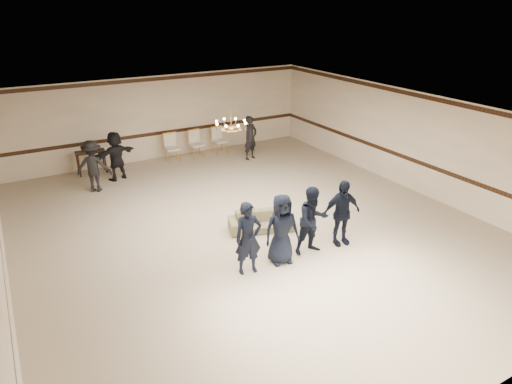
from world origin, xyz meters
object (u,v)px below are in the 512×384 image
boy_d (342,213)px  adult_left (93,166)px  boy_b (282,229)px  banquet_chair_right (219,141)px  banquet_chair_mid (197,144)px  chandelier (231,118)px  settee (261,221)px  banquet_chair_left (172,148)px  adult_mid (116,156)px  adult_right (250,138)px  console_table (91,162)px  boy_c (313,221)px  boy_a (248,238)px

boy_d → adult_left: size_ratio=1.02×
boy_b → banquet_chair_right: 8.58m
boy_b → banquet_chair_mid: size_ratio=1.63×
chandelier → settee: size_ratio=0.54×
boy_d → banquet_chair_left: 8.40m
adult_left → banquet_chair_right: adult_left is taller
settee → banquet_chair_mid: banquet_chair_mid is taller
chandelier → adult_mid: 5.38m
adult_right → console_table: adult_right is taller
boy_c → banquet_chair_mid: (0.42, 8.26, -0.34)m
adult_right → settee: bearing=-134.1°
boy_a → boy_d: same height
settee → adult_mid: bearing=131.1°
boy_d → settee: bearing=140.2°
boy_a → settee: boy_a is taller
boy_a → banquet_chair_left: (1.22, 8.26, -0.34)m
adult_right → boy_c: bearing=-124.9°
boy_d → banquet_chair_right: bearing=96.6°
boy_d → adult_right: bearing=89.8°
adult_mid → banquet_chair_mid: size_ratio=1.60×
adult_left → banquet_chair_left: bearing=-128.7°
adult_mid → banquet_chair_right: adult_mid is taller
chandelier → boy_b: chandelier is taller
chandelier → boy_d: chandelier is taller
adult_left → adult_right: size_ratio=1.00×
adult_right → console_table: bearing=148.5°
chandelier → adult_right: bearing=54.8°
boy_c → console_table: (-3.58, 8.46, -0.45)m
boy_c → boy_d: size_ratio=1.00×
adult_mid → banquet_chair_left: adult_mid is taller
settee → boy_d: bearing=-31.5°
boy_a → console_table: 8.66m
adult_right → banquet_chair_left: bearing=138.6°
boy_b → banquet_chair_right: bearing=83.7°
adult_left → banquet_chair_mid: size_ratio=1.60×
boy_a → adult_left: 7.03m
boy_c → boy_d: (0.90, -0.00, 0.00)m
boy_c → adult_left: size_ratio=1.02×
chandelier → banquet_chair_mid: size_ratio=0.88×
banquet_chair_mid → boy_d: bearing=-92.4°
boy_c → banquet_chair_left: size_ratio=1.63×
adult_mid → banquet_chair_left: bearing=-176.7°
boy_b → banquet_chair_mid: (1.32, 8.26, -0.34)m
boy_b → banquet_chair_mid: boy_b is taller
boy_d → adult_right: boy_d is taller
boy_c → banquet_chair_right: boy_c is taller
boy_d → adult_right: 7.16m
boy_d → adult_mid: size_ratio=1.02×
boy_c → settee: 1.83m
boy_a → adult_right: 8.09m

